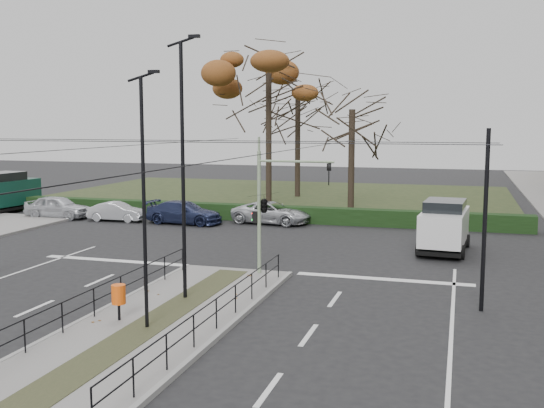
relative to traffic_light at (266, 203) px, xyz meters
The scene contains 19 objects.
ground 5.58m from the traffic_light, 107.16° to the right, with size 140.00×140.00×0.00m, color black.
median_island 7.71m from the traffic_light, 101.23° to the right, with size 4.40×15.00×0.14m, color slate.
park 28.63m from the traffic_light, 105.04° to the left, with size 38.00×26.00×0.10m, color #232F17.
hedge 16.11m from the traffic_light, 117.66° to the left, with size 38.00×1.00×1.00m, color black.
median_railing 7.51m from the traffic_light, 101.07° to the right, with size 4.14×13.24×0.92m.
catenary 3.23m from the traffic_light, 115.74° to the right, with size 20.00×34.00×6.00m.
traffic_light is the anchor object (origin of this frame).
litter_bin 7.89m from the traffic_light, 109.26° to the right, with size 0.43×0.43×1.11m.
streetlamp_median_near 7.77m from the traffic_light, 99.99° to the right, with size 0.63×0.13×7.49m.
streetlamp_median_far 4.88m from the traffic_light, 110.29° to the right, with size 0.74×0.15×8.90m.
parked_car_first 21.19m from the traffic_light, 147.35° to the left, with size 1.76×4.37×1.49m, color #B7BAC0.
parked_car_second 17.73m from the traffic_light, 139.70° to the left, with size 1.27×3.65×1.20m, color #B7BAC0.
parked_car_third 14.79m from the traffic_light, 127.36° to the left, with size 1.96×4.81×1.40m, color #1E2547.
parked_car_fourth 13.90m from the traffic_light, 105.78° to the left, with size 2.24×4.87×1.35m, color #B7BAC0.
white_van 10.04m from the traffic_light, 47.11° to the left, with size 2.45×4.87×2.50m.
green_van 26.24m from the traffic_light, 151.53° to the left, with size 2.61×5.87×2.79m.
rust_tree 23.56m from the traffic_light, 106.63° to the left, with size 8.24×8.24×12.76m.
bare_tree_center 28.11m from the traffic_light, 101.73° to the left, with size 7.40×7.40×10.71m.
bare_tree_near 19.68m from the traffic_light, 89.51° to the left, with size 6.79×6.79×9.30m.
Camera 1 is at (8.80, -19.50, 6.15)m, focal length 42.00 mm.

